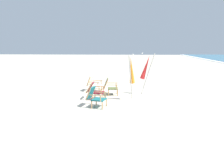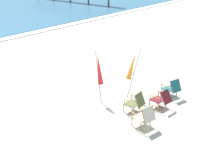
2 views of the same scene
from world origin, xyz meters
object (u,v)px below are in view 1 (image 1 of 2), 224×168
beach_chair_front_left (95,90)px  beach_chair_far_center (110,86)px  beach_chair_back_left (94,83)px  umbrella_furled_orange (131,71)px  umbrella_furled_red (146,68)px  beach_chair_mid_center (95,96)px

beach_chair_front_left → beach_chair_far_center: bearing=145.7°
beach_chair_back_left → umbrella_furled_orange: 2.83m
umbrella_furled_red → beach_chair_front_left: bearing=-67.5°
umbrella_furled_red → beach_chair_mid_center: bearing=-44.8°
beach_chair_far_center → beach_chair_back_left: size_ratio=1.00×
beach_chair_far_center → umbrella_furled_orange: size_ratio=0.40×
beach_chair_back_left → beach_chair_front_left: 1.66m
beach_chair_far_center → beach_chair_front_left: size_ratio=0.99×
beach_chair_front_left → beach_chair_back_left: bearing=-170.5°
beach_chair_mid_center → beach_chair_back_left: size_ratio=1.02×
beach_chair_mid_center → beach_chair_back_left: (-2.83, -0.46, 0.00)m
beach_chair_back_left → umbrella_furled_orange: bearing=44.5°
beach_chair_back_left → beach_chair_front_left: bearing=9.5°
beach_chair_mid_center → umbrella_furled_red: size_ratio=0.41×
beach_chair_front_left → beach_chair_mid_center: bearing=8.9°
beach_chair_back_left → beach_chair_mid_center: bearing=9.2°
beach_chair_mid_center → umbrella_furled_red: umbrella_furled_red is taller
beach_chair_far_center → beach_chair_mid_center: 2.13m
umbrella_furled_red → umbrella_furled_orange: (1.24, -0.72, -0.01)m
beach_chair_back_left → umbrella_furled_red: umbrella_furled_red is taller
beach_chair_front_left → umbrella_furled_red: umbrella_furled_red is taller
beach_chair_front_left → umbrella_furled_red: size_ratio=0.40×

